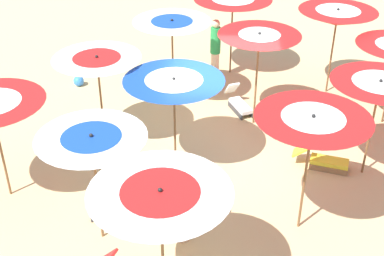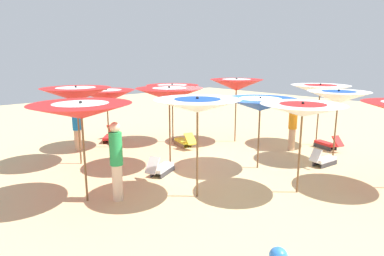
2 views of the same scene
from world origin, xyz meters
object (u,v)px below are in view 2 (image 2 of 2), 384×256
beach_umbrella_5 (197,106)px  lounger_1 (324,160)px  beach_umbrella_6 (236,85)px  beach_umbrella_10 (338,97)px  beach_umbrella_9 (320,90)px  lounger_0 (327,144)px  beach_umbrella_7 (260,104)px  lounger_3 (161,168)px  beach_ball (278,256)px  beach_umbrella_4 (169,94)px  lounger_2 (184,141)px  beach_umbrella_8 (303,110)px  beachgoer_2 (116,160)px  beachgoer_1 (77,127)px  beach_umbrella_2 (81,111)px  beachgoer_0 (293,126)px  beach_umbrella_0 (107,96)px  beach_umbrella_1 (76,94)px  beach_umbrella_3 (172,90)px  lounger_4 (110,136)px

beach_umbrella_5 → lounger_1: (4.52, -1.00, -2.04)m
beach_umbrella_6 → beach_umbrella_10: beach_umbrella_6 is taller
beach_umbrella_9 → lounger_0: bearing=-118.6°
beach_umbrella_5 → beach_umbrella_7: (2.85, 0.29, -0.27)m
beach_umbrella_6 → beach_umbrella_9: (1.96, -2.46, -0.15)m
lounger_3 → beach_ball: lounger_3 is taller
beach_umbrella_4 → lounger_2: 3.19m
beach_umbrella_8 → beach_umbrella_6: bearing=57.3°
beach_umbrella_10 → beachgoer_2: beach_umbrella_10 is taller
beach_umbrella_10 → beachgoer_1: bearing=130.0°
beach_umbrella_2 → beachgoer_2: size_ratio=1.26×
beachgoer_0 → beachgoer_1: (-5.73, 5.28, -0.05)m
beach_umbrella_0 → beachgoer_0: size_ratio=1.29×
beach_umbrella_0 → beach_umbrella_9: (6.14, -5.12, 0.18)m
beachgoer_0 → beachgoer_1: bearing=70.6°
beach_umbrella_5 → beach_umbrella_7: 2.87m
beachgoer_0 → beach_umbrella_9: bearing=-74.7°
beachgoer_0 → beach_umbrella_1: bearing=82.8°
beach_umbrella_5 → beach_umbrella_8: 2.54m
beachgoer_0 → beachgoer_2: (-6.90, 0.47, 0.10)m
beach_umbrella_3 → beach_umbrella_2: bearing=-149.7°
beach_umbrella_3 → beach_umbrella_8: bearing=-98.9°
lounger_3 → beachgoer_1: beachgoer_1 is taller
beach_umbrella_0 → beach_umbrella_9: beach_umbrella_9 is taller
beach_umbrella_4 → beachgoer_1: (-1.29, 3.74, -1.41)m
beach_umbrella_9 → beach_umbrella_10: beach_umbrella_9 is taller
lounger_4 → lounger_0: bearing=80.9°
lounger_0 → beach_umbrella_8: bearing=124.9°
beachgoer_0 → beachgoer_1: beachgoer_0 is taller
beach_umbrella_6 → lounger_4: size_ratio=2.21×
beach_umbrella_2 → beach_umbrella_3: size_ratio=1.02×
beach_umbrella_9 → lounger_3: beach_umbrella_9 is taller
beach_umbrella_3 → beach_umbrella_7: (-0.13, -4.26, -0.12)m
beach_umbrella_5 → beach_ball: 3.68m
lounger_0 → beachgoer_2: beachgoer_2 is taller
beach_umbrella_8 → lounger_1: 3.18m
beach_umbrella_10 → lounger_3: size_ratio=1.90×
beach_umbrella_3 → lounger_1: size_ratio=2.13×
beach_umbrella_2 → beach_umbrella_3: beach_umbrella_2 is taller
beach_umbrella_6 → beach_umbrella_5: bearing=-149.2°
beach_umbrella_2 → lounger_2: beach_umbrella_2 is taller
beach_umbrella_0 → beach_umbrella_1: beach_umbrella_1 is taller
beach_umbrella_7 → lounger_3: 3.46m
lounger_2 → beach_umbrella_3: bearing=6.1°
beach_umbrella_0 → beach_umbrella_5: (-0.69, -5.56, 0.29)m
beach_umbrella_4 → beach_umbrella_10: bearing=-34.8°
lounger_3 → beachgoer_0: size_ratio=0.71×
lounger_1 → lounger_3: (-4.25, 2.80, 0.01)m
beach_umbrella_2 → lounger_0: (8.60, -1.75, -1.96)m
beach_umbrella_1 → beach_umbrella_4: (1.89, -2.19, 0.04)m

